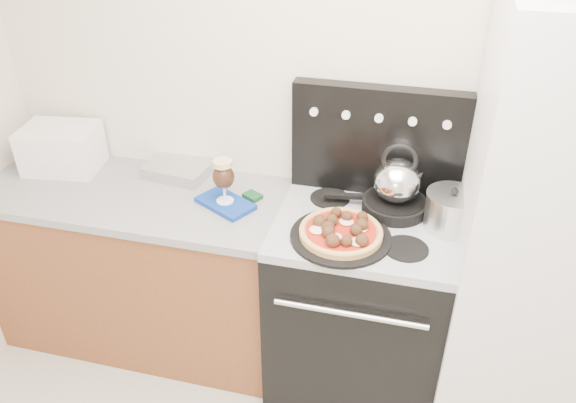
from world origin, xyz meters
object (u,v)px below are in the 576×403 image
(stove_body, at_px, (358,307))
(oven_mitt, at_px, (225,203))
(base_cabinet, at_px, (145,269))
(pizza, at_px, (341,230))
(pizza_pan, at_px, (341,237))
(fridge, at_px, (543,244))
(stock_pot, at_px, (451,212))
(tea_kettle, at_px, (398,178))
(beer_glass, at_px, (224,181))
(toaster_oven, at_px, (62,148))
(skillet, at_px, (394,205))

(stove_body, height_order, oven_mitt, oven_mitt)
(base_cabinet, height_order, pizza, pizza)
(oven_mitt, relative_size, pizza_pan, 0.63)
(fridge, bearing_deg, stock_pot, 168.79)
(oven_mitt, height_order, tea_kettle, tea_kettle)
(stove_body, height_order, tea_kettle, tea_kettle)
(beer_glass, height_order, pizza_pan, beer_glass)
(base_cabinet, relative_size, oven_mitt, 5.58)
(toaster_oven, distance_m, oven_mitt, 0.92)
(pizza, bearing_deg, base_cabinet, 170.93)
(base_cabinet, xyz_separation_m, pizza_pan, (1.02, -0.16, 0.50))
(stove_body, relative_size, skillet, 3.10)
(pizza_pan, distance_m, stock_pot, 0.47)
(stock_pot, bearing_deg, stove_body, -172.32)
(pizza_pan, relative_size, tea_kettle, 1.83)
(toaster_oven, xyz_separation_m, stock_pot, (1.87, -0.11, -0.01))
(pizza, distance_m, tea_kettle, 0.35)
(toaster_oven, bearing_deg, skillet, -8.95)
(pizza, bearing_deg, beer_glass, 164.84)
(base_cabinet, height_order, tea_kettle, tea_kettle)
(stove_body, distance_m, beer_glass, 0.86)
(stove_body, height_order, beer_glass, beer_glass)
(stove_body, xyz_separation_m, pizza, (-0.08, -0.14, 0.52))
(base_cabinet, bearing_deg, pizza, -9.07)
(toaster_oven, xyz_separation_m, pizza_pan, (1.45, -0.29, -0.08))
(tea_kettle, bearing_deg, beer_glass, 169.40)
(fridge, height_order, skillet, fridge)
(tea_kettle, bearing_deg, oven_mitt, 169.40)
(pizza_pan, bearing_deg, pizza, 0.00)
(toaster_oven, bearing_deg, pizza_pan, -19.32)
(beer_glass, distance_m, skillet, 0.75)
(fridge, distance_m, oven_mitt, 1.33)
(base_cabinet, height_order, toaster_oven, toaster_oven)
(oven_mitt, relative_size, skillet, 0.92)
(base_cabinet, bearing_deg, skillet, 4.68)
(base_cabinet, relative_size, stock_pot, 6.88)
(base_cabinet, height_order, pizza_pan, pizza_pan)
(pizza_pan, xyz_separation_m, skillet, (0.19, 0.26, 0.02))
(pizza_pan, relative_size, stock_pot, 1.96)
(stove_body, distance_m, fridge, 0.87)
(stock_pot, bearing_deg, pizza, -156.53)
(beer_glass, distance_m, pizza_pan, 0.58)
(beer_glass, relative_size, stock_pot, 1.00)
(oven_mitt, bearing_deg, beer_glass, 0.00)
(beer_glass, bearing_deg, base_cabinet, 178.24)
(base_cabinet, distance_m, tea_kettle, 1.38)
(stove_body, bearing_deg, toaster_oven, 174.35)
(pizza_pan, relative_size, pizza, 1.23)
(beer_glass, bearing_deg, fridge, -1.52)
(toaster_oven, xyz_separation_m, tea_kettle, (1.64, -0.03, 0.07))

